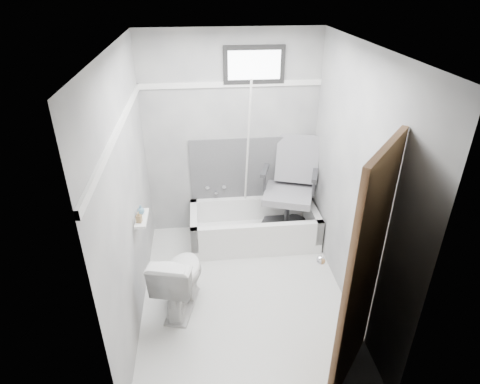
{
  "coord_description": "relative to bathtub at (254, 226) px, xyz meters",
  "views": [
    {
      "loc": [
        -0.36,
        -3.06,
        2.87
      ],
      "look_at": [
        0.0,
        0.35,
        1.0
      ],
      "focal_mm": 30.0,
      "sensor_mm": 36.0,
      "label": 1
    }
  ],
  "objects": [
    {
      "name": "trim_left",
      "position": [
        -1.22,
        -0.93,
        1.61
      ],
      "size": [
        0.02,
        2.6,
        0.06
      ],
      "primitive_type": "cube",
      "color": "white",
      "rests_on": "wall_left"
    },
    {
      "name": "wall_right",
      "position": [
        0.77,
        -0.93,
        0.99
      ],
      "size": [
        0.02,
        2.6,
        2.4
      ],
      "primitive_type": "cube",
      "color": "slate",
      "rests_on": "floor"
    },
    {
      "name": "trim_back",
      "position": [
        -0.23,
        0.36,
        1.61
      ],
      "size": [
        2.0,
        0.02,
        0.06
      ],
      "primitive_type": "cube",
      "color": "white",
      "rests_on": "wall_back"
    },
    {
      "name": "bathtub",
      "position": [
        0.0,
        0.0,
        0.0
      ],
      "size": [
        1.5,
        0.7,
        0.42
      ],
      "primitive_type": null,
      "color": "white",
      "rests_on": "floor"
    },
    {
      "name": "pole",
      "position": [
        -0.07,
        0.13,
        0.84
      ],
      "size": [
        0.02,
        0.55,
        1.88
      ],
      "primitive_type": "cylinder",
      "rotation": [
        0.28,
        0.0,
        0.0
      ],
      "color": "white",
      "rests_on": "bathtub"
    },
    {
      "name": "floor",
      "position": [
        -0.23,
        -0.93,
        -0.21
      ],
      "size": [
        2.6,
        2.6,
        0.0
      ],
      "primitive_type": "plane",
      "color": "silver",
      "rests_on": "ground"
    },
    {
      "name": "faucet",
      "position": [
        -0.43,
        0.34,
        0.34
      ],
      "size": [
        0.26,
        0.1,
        0.16
      ],
      "primitive_type": null,
      "color": "silver",
      "rests_on": "wall_back"
    },
    {
      "name": "wall_left",
      "position": [
        -1.23,
        -0.93,
        0.99
      ],
      "size": [
        0.02,
        2.6,
        2.4
      ],
      "primitive_type": "cube",
      "color": "slate",
      "rests_on": "floor"
    },
    {
      "name": "toilet",
      "position": [
        -0.85,
        -1.02,
        0.13
      ],
      "size": [
        0.55,
        0.78,
        0.69
      ],
      "primitive_type": "imported",
      "rotation": [
        0.0,
        0.0,
        2.89
      ],
      "color": "silver",
      "rests_on": "floor"
    },
    {
      "name": "ceiling",
      "position": [
        -0.23,
        -0.93,
        2.19
      ],
      "size": [
        2.6,
        2.6,
        0.0
      ],
      "primitive_type": "plane",
      "rotation": [
        3.14,
        0.0,
        0.0
      ],
      "color": "silver",
      "rests_on": "floor"
    },
    {
      "name": "soap_bottle_a",
      "position": [
        -1.17,
        -0.88,
        0.76
      ],
      "size": [
        0.05,
        0.05,
        0.1
      ],
      "primitive_type": "imported",
      "rotation": [
        0.0,
        0.0,
        -0.2
      ],
      "color": "olive",
      "rests_on": "shelf"
    },
    {
      "name": "office_chair",
      "position": [
        0.4,
        0.03,
        0.47
      ],
      "size": [
        0.82,
        0.82,
        1.12
      ],
      "primitive_type": null,
      "rotation": [
        0.0,
        0.0,
        -0.33
      ],
      "color": "slate",
      "rests_on": "bathtub"
    },
    {
      "name": "wall_back",
      "position": [
        -0.23,
        0.37,
        0.99
      ],
      "size": [
        2.0,
        0.02,
        2.4
      ],
      "primitive_type": "cube",
      "color": "slate",
      "rests_on": "floor"
    },
    {
      "name": "backerboard",
      "position": [
        0.02,
        0.36,
        0.59
      ],
      "size": [
        1.5,
        0.02,
        0.78
      ],
      "primitive_type": "cube",
      "color": "#4C4C4F",
      "rests_on": "wall_back"
    },
    {
      "name": "soap_bottle_b",
      "position": [
        -1.17,
        -0.74,
        0.75
      ],
      "size": [
        0.09,
        0.09,
        0.09
      ],
      "primitive_type": "imported",
      "rotation": [
        0.0,
        0.0,
        0.36
      ],
      "color": "teal",
      "rests_on": "shelf"
    },
    {
      "name": "wall_front",
      "position": [
        -0.23,
        -2.23,
        0.99
      ],
      "size": [
        2.0,
        0.02,
        2.4
      ],
      "primitive_type": "cube",
      "color": "slate",
      "rests_on": "floor"
    },
    {
      "name": "window",
      "position": [
        0.02,
        0.36,
        1.81
      ],
      "size": [
        0.66,
        0.04,
        0.4
      ],
      "primitive_type": null,
      "color": "black",
      "rests_on": "wall_back"
    },
    {
      "name": "door",
      "position": [
        0.75,
        -2.21,
        0.79
      ],
      "size": [
        0.78,
        0.78,
        2.0
      ],
      "primitive_type": null,
      "color": "brown",
      "rests_on": "floor"
    },
    {
      "name": "shelf",
      "position": [
        -1.16,
        -0.8,
        0.69
      ],
      "size": [
        0.1,
        0.32,
        0.02
      ],
      "primitive_type": "cube",
      "color": "silver",
      "rests_on": "wall_left"
    }
  ]
}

